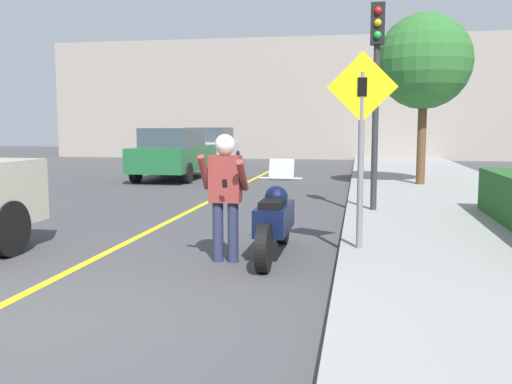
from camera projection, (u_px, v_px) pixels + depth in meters
name	position (u px, v px, depth m)	size (l,w,h in m)	color
ground_plane	(33.00, 324.00, 5.07)	(80.00, 80.00, 0.00)	#424244
sidewalk_curb	(497.00, 245.00, 8.12)	(4.40, 44.00, 0.14)	gray
road_center_line	(178.00, 217.00, 11.04)	(0.12, 36.00, 0.01)	yellow
building_backdrop	(306.00, 99.00, 30.11)	(28.00, 1.20, 6.33)	gray
motorcycle	(275.00, 220.00, 7.67)	(0.62, 2.33, 1.28)	black
person_biker	(225.00, 185.00, 7.29)	(0.59, 0.46, 1.65)	#282D4C
crossing_sign	(361.00, 131.00, 7.39)	(0.91, 0.08, 2.57)	slate
traffic_light	(377.00, 68.00, 10.71)	(0.26, 0.30, 3.88)	#2D2D30
street_tree	(424.00, 62.00, 15.51)	(2.59, 2.59, 4.65)	brown
parked_car_green	(174.00, 153.00, 18.68)	(1.88, 4.20, 1.68)	black
parked_car_silver	(210.00, 147.00, 24.49)	(1.88, 4.20, 1.68)	black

